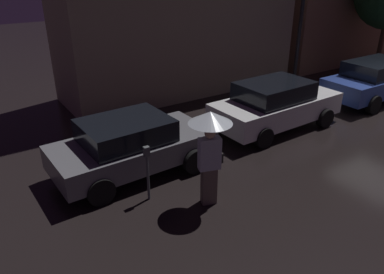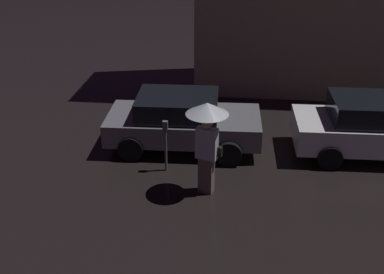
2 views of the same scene
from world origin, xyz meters
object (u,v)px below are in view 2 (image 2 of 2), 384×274
object	(u,v)px
parked_car_grey	(182,120)
parked_car_white	(379,127)
parking_meter	(166,140)
pedestrian_with_umbrella	(207,128)

from	to	relation	value
parked_car_grey	parked_car_white	size ratio (longest dim) A/B	0.93
parked_car_white	parked_car_grey	bearing A→B (deg)	179.06
parked_car_grey	parking_meter	world-z (taller)	parked_car_grey
parked_car_white	parking_meter	size ratio (longest dim) A/B	3.33
parked_car_grey	pedestrian_with_umbrella	distance (m)	2.43
parked_car_white	parking_meter	distance (m)	5.36
pedestrian_with_umbrella	parking_meter	world-z (taller)	pedestrian_with_umbrella
parking_meter	pedestrian_with_umbrella	bearing A→B (deg)	-38.88
parked_car_grey	parked_car_white	world-z (taller)	parked_car_white
parked_car_white	parking_meter	bearing A→B (deg)	-166.84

